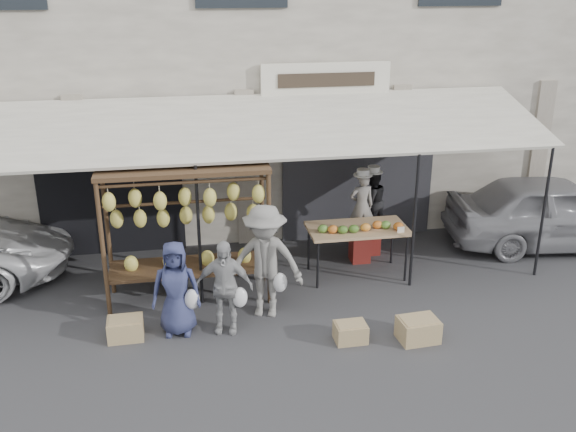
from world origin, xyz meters
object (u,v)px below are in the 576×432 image
at_px(produce_table, 358,230).
at_px(customer_right, 265,261).
at_px(crate_near_a, 350,332).
at_px(crate_far, 126,329).
at_px(sedan, 555,212).
at_px(vendor_left, 362,206).
at_px(customer_mid, 224,287).
at_px(vendor_right, 372,201).
at_px(banana_rack, 186,208).
at_px(customer_left, 176,288).
at_px(crate_near_b, 418,330).

xyz_separation_m(produce_table, customer_right, (-1.75, -1.04, 0.02)).
bearing_deg(produce_table, crate_near_a, -107.99).
height_order(crate_far, sedan, sedan).
distance_m(vendor_left, sedan, 3.89).
relative_size(customer_mid, crate_near_a, 3.18).
height_order(vendor_left, crate_far, vendor_left).
xyz_separation_m(produce_table, customer_mid, (-2.40, -1.41, -0.16)).
distance_m(vendor_right, crate_near_a, 3.29).
bearing_deg(banana_rack, crate_far, -132.53).
bearing_deg(vendor_right, vendor_left, 29.22).
bearing_deg(vendor_right, crate_near_a, 51.36).
relative_size(vendor_right, customer_left, 0.82).
distance_m(vendor_right, crate_far, 5.01).
bearing_deg(crate_near_b, crate_near_a, 171.32).
distance_m(customer_right, crate_near_b, 2.45).
bearing_deg(vendor_right, customer_left, 15.28).
height_order(produce_table, vendor_right, vendor_right).
height_order(vendor_left, sedan, vendor_left).
height_order(customer_right, crate_near_b, customer_right).
bearing_deg(banana_rack, sedan, 8.05).
bearing_deg(customer_mid, vendor_right, 51.54).
bearing_deg(banana_rack, crate_near_b, -30.02).
height_order(customer_right, sedan, customer_right).
height_order(crate_near_b, sedan, sedan).
distance_m(produce_table, customer_left, 3.38).
bearing_deg(vendor_left, crate_far, 25.56).
height_order(produce_table, crate_near_b, produce_table).
bearing_deg(crate_near_a, customer_right, 138.07).
xyz_separation_m(customer_right, crate_near_b, (2.05, -1.13, -0.73)).
bearing_deg(produce_table, customer_left, -156.43).
bearing_deg(crate_near_b, vendor_right, 85.99).
bearing_deg(vendor_left, customer_right, 39.40).
xyz_separation_m(banana_rack, customer_right, (1.13, -0.71, -0.67)).
bearing_deg(banana_rack, vendor_right, 20.05).
xyz_separation_m(banana_rack, crate_near_b, (3.19, -1.84, -1.40)).
bearing_deg(customer_left, customer_mid, -0.18).
bearing_deg(crate_near_b, banana_rack, 149.98).
bearing_deg(vendor_right, crate_far, 10.97).
bearing_deg(sedan, produce_table, 106.40).
distance_m(customer_left, crate_far, 0.94).
xyz_separation_m(customer_right, crate_far, (-2.10, -0.34, -0.74)).
xyz_separation_m(produce_table, vendor_right, (0.52, 0.91, 0.16)).
xyz_separation_m(vendor_right, crate_far, (-4.37, -2.30, -0.89)).
xyz_separation_m(vendor_left, sedan, (3.87, 0.05, -0.38)).
xyz_separation_m(produce_table, customer_left, (-3.09, -1.35, -0.16)).
xyz_separation_m(crate_far, sedan, (7.95, 2.04, 0.54)).
relative_size(vendor_right, crate_near_a, 2.62).
distance_m(produce_table, crate_near_a, 2.25).
height_order(produce_table, crate_far, produce_table).
distance_m(customer_mid, crate_far, 1.55).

